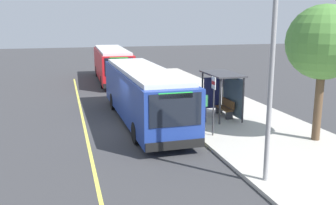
{
  "coord_description": "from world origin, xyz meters",
  "views": [
    {
      "loc": [
        18.27,
        -3.06,
        5.48
      ],
      "look_at": [
        1.82,
        1.51,
        1.72
      ],
      "focal_mm": 40.33,
      "sensor_mm": 36.0,
      "label": 1
    }
  ],
  "objects": [
    {
      "name": "sidewalk_curb",
      "position": [
        0.0,
        6.0,
        0.07
      ],
      "size": [
        44.0,
        6.4,
        0.15
      ],
      "primitive_type": "cube",
      "color": "#B7B2A8",
      "rests_on": "ground_plane"
    },
    {
      "name": "lane_stripe_center",
      "position": [
        0.0,
        -2.2,
        0.0
      ],
      "size": [
        36.0,
        0.14,
        0.01
      ],
      "primitive_type": "cube",
      "color": "#E0D64C",
      "rests_on": "ground_plane"
    },
    {
      "name": "route_sign_post",
      "position": [
        2.44,
        3.51,
        1.96
      ],
      "size": [
        0.44,
        0.08,
        2.8
      ],
      "color": "#333338",
      "rests_on": "sidewalk_curb"
    },
    {
      "name": "bus_shelter",
      "position": [
        -0.75,
        5.41,
        1.92
      ],
      "size": [
        2.9,
        1.6,
        2.48
      ],
      "color": "#333338",
      "rests_on": "sidewalk_curb"
    },
    {
      "name": "pedestrian_commuter",
      "position": [
        0.14,
        3.92,
        1.12
      ],
      "size": [
        0.24,
        0.4,
        1.69
      ],
      "color": "#282D47",
      "rests_on": "sidewalk_curb"
    },
    {
      "name": "transit_bus_second",
      "position": [
        -15.76,
        1.15,
        1.62
      ],
      "size": [
        11.25,
        2.87,
        2.95
      ],
      "color": "red",
      "rests_on": "ground_plane"
    },
    {
      "name": "waiting_bench",
      "position": [
        -0.75,
        5.56,
        0.63
      ],
      "size": [
        1.6,
        0.48,
        0.95
      ],
      "color": "brown",
      "rests_on": "sidewalk_curb"
    },
    {
      "name": "street_tree_near_shelter",
      "position": [
        4.3,
        7.77,
        4.5
      ],
      "size": [
        3.23,
        3.23,
        5.99
      ],
      "color": "brown",
      "rests_on": "sidewalk_curb"
    },
    {
      "name": "ground_plane",
      "position": [
        0.0,
        0.0,
        0.0
      ],
      "size": [
        120.0,
        120.0,
        0.0
      ],
      "primitive_type": "plane",
      "color": "#38383A"
    },
    {
      "name": "utility_pole",
      "position": [
        7.64,
        3.32,
        3.35
      ],
      "size": [
        0.16,
        0.16,
        6.4
      ],
      "primitive_type": "cylinder",
      "color": "gray",
      "rests_on": "sidewalk_curb"
    },
    {
      "name": "transit_bus_main",
      "position": [
        -1.32,
        1.01,
        1.62
      ],
      "size": [
        11.56,
        2.78,
        2.95
      ],
      "color": "navy",
      "rests_on": "ground_plane"
    }
  ]
}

